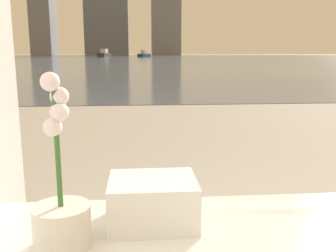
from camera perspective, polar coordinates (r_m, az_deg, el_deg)
potted_orchid at (r=0.90m, az=-15.99°, el=-11.99°), size 0.13×0.13×0.40m
towel_stack at (r=0.99m, az=-2.35°, el=-11.38°), size 0.22×0.19×0.12m
harbor_water at (r=62.08m, az=-4.49°, el=10.28°), size 180.00×110.00×0.01m
harbor_boat_0 at (r=75.12m, az=-3.66°, el=10.81°), size 2.74×3.72×1.33m
harbor_boat_3 at (r=77.57m, az=-9.68°, el=10.76°), size 2.60×4.54×1.61m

